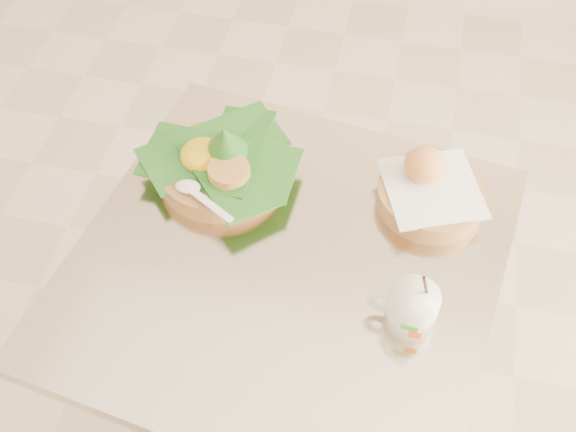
% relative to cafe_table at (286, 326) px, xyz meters
% --- Properties ---
extents(floor, '(3.60, 3.60, 0.00)m').
position_rel_cafe_table_xyz_m(floor, '(-0.12, 0.05, -0.53)').
color(floor, beige).
rests_on(floor, ground).
extents(cafe_table, '(0.80, 0.80, 0.75)m').
position_rel_cafe_table_xyz_m(cafe_table, '(0.00, 0.00, 0.00)').
color(cafe_table, gray).
rests_on(cafe_table, floor).
extents(rice_basket, '(0.28, 0.28, 0.14)m').
position_rel_cafe_table_xyz_m(rice_basket, '(-0.16, 0.16, 0.26)').
color(rice_basket, tan).
rests_on(rice_basket, cafe_table).
extents(bread_basket, '(0.21, 0.21, 0.10)m').
position_rel_cafe_table_xyz_m(bread_basket, '(0.22, 0.18, 0.25)').
color(bread_basket, tan).
rests_on(bread_basket, cafe_table).
extents(coffee_mug, '(0.11, 0.08, 0.14)m').
position_rel_cafe_table_xyz_m(coffee_mug, '(0.21, -0.07, 0.26)').
color(coffee_mug, white).
rests_on(coffee_mug, cafe_table).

